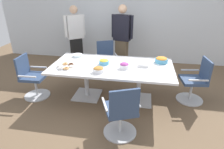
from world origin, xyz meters
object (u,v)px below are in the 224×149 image
object	(u,v)px
office_chair_0	(121,114)
person_standing_0	(76,35)
office_chair_1	(195,83)
snack_bowl_chips_orange	(161,60)
donut_platter	(66,66)
office_chair_2	(107,61)
snack_bowl_chips_yellow	(104,62)
napkin_pile	(144,65)
snack_bowl_candy_mix	(124,66)
person_standing_1	(122,37)
plate_stack	(78,55)
office_chair_3	(32,79)
snack_bowl_pretzels	(98,70)
conference_table	(112,71)

from	to	relation	value
office_chair_0	person_standing_0	size ratio (longest dim) A/B	0.53
office_chair_1	person_standing_0	distance (m)	3.43
snack_bowl_chips_orange	donut_platter	xyz separation A→B (m)	(-1.84, -0.58, -0.04)
office_chair_2	snack_bowl_chips_yellow	xyz separation A→B (m)	(0.16, -1.04, 0.40)
napkin_pile	snack_bowl_candy_mix	bearing A→B (deg)	-152.91
office_chair_0	person_standing_1	size ratio (longest dim) A/B	0.51
napkin_pile	plate_stack	bearing A→B (deg)	167.99
person_standing_0	person_standing_1	distance (m)	1.36
donut_platter	napkin_pile	size ratio (longest dim) A/B	1.82
person_standing_1	snack_bowl_candy_mix	size ratio (longest dim) A/B	9.32
office_chair_2	office_chair_3	world-z (taller)	same
donut_platter	snack_bowl_pretzels	bearing A→B (deg)	-10.10
office_chair_1	snack_bowl_chips_orange	world-z (taller)	office_chair_1
plate_stack	snack_bowl_chips_yellow	bearing A→B (deg)	-27.22
person_standing_1	donut_platter	world-z (taller)	person_standing_1
snack_bowl_chips_yellow	plate_stack	distance (m)	0.76
person_standing_1	snack_bowl_pretzels	distance (m)	2.00
snack_bowl_candy_mix	donut_platter	bearing A→B (deg)	-172.99
conference_table	office_chair_0	world-z (taller)	office_chair_0
conference_table	office_chair_3	world-z (taller)	office_chair_3
donut_platter	plate_stack	bearing A→B (deg)	88.48
snack_bowl_pretzels	napkin_pile	size ratio (longest dim) A/B	1.09
office_chair_1	office_chair_2	world-z (taller)	same
office_chair_2	donut_platter	world-z (taller)	office_chair_2
snack_bowl_candy_mix	office_chair_2	bearing A→B (deg)	116.20
snack_bowl_chips_orange	napkin_pile	world-z (taller)	snack_bowl_chips_orange
conference_table	office_chair_0	distance (m)	1.15
person_standing_1	napkin_pile	distance (m)	1.67
office_chair_1	snack_bowl_chips_orange	bearing A→B (deg)	72.56
conference_table	napkin_pile	bearing A→B (deg)	6.72
office_chair_1	snack_bowl_pretzels	distance (m)	1.99
snack_bowl_candy_mix	plate_stack	xyz separation A→B (m)	(-1.10, 0.50, -0.03)
conference_table	snack_bowl_chips_yellow	distance (m)	0.25
office_chair_0	snack_bowl_chips_orange	distance (m)	1.60
office_chair_0	office_chair_3	world-z (taller)	same
snack_bowl_chips_orange	plate_stack	xyz separation A→B (m)	(-1.82, 0.06, -0.03)
office_chair_0	person_standing_0	world-z (taller)	person_standing_0
office_chair_1	snack_bowl_chips_orange	xyz separation A→B (m)	(-0.70, 0.12, 0.40)
donut_platter	office_chair_1	bearing A→B (deg)	10.13
conference_table	plate_stack	world-z (taller)	plate_stack
office_chair_1	donut_platter	bearing A→B (deg)	92.58
person_standing_0	plate_stack	size ratio (longest dim) A/B	7.87
snack_bowl_pretzels	office_chair_1	bearing A→B (deg)	17.16
napkin_pile	snack_bowl_chips_yellow	bearing A→B (deg)	-177.34
office_chair_0	office_chair_1	world-z (taller)	same
office_chair_0	office_chair_3	bearing A→B (deg)	133.87
snack_bowl_pretzels	napkin_pile	xyz separation A→B (m)	(0.80, 0.44, -0.02)
snack_bowl_pretzels	snack_bowl_chips_orange	world-z (taller)	snack_bowl_chips_orange
office_chair_0	napkin_pile	xyz separation A→B (m)	(0.29, 1.15, 0.37)
office_chair_0	office_chair_2	distance (m)	2.26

